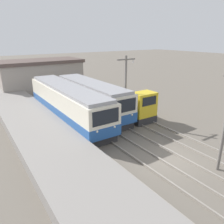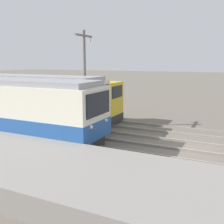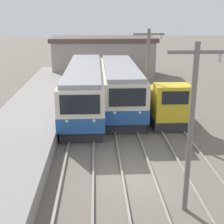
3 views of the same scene
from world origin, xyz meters
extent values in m
plane|color=#665E54|center=(0.00, 0.00, 0.00)|extent=(200.00, 200.00, 0.00)
cube|color=gray|center=(-6.25, 0.00, 0.44)|extent=(4.50, 54.00, 0.89)
cube|color=gray|center=(-3.32, 0.00, 0.07)|extent=(0.10, 60.00, 0.14)
cube|color=gray|center=(-1.88, 0.00, 0.07)|extent=(0.10, 60.00, 0.14)
cube|color=gray|center=(-0.52, 0.00, 0.07)|extent=(0.10, 60.00, 0.14)
cube|color=gray|center=(0.92, 0.00, 0.07)|extent=(0.10, 60.00, 0.14)
cube|color=gray|center=(2.48, 0.00, 0.07)|extent=(0.10, 60.00, 0.14)
cube|color=gray|center=(3.92, 0.00, 0.07)|extent=(0.10, 60.00, 0.14)
cube|color=black|center=(-2.60, 3.83, 2.46)|extent=(2.24, 0.06, 1.11)
sphere|color=silver|center=(-3.37, 3.82, 1.51)|extent=(0.18, 0.18, 0.18)
sphere|color=silver|center=(-1.83, 3.82, 1.51)|extent=(0.18, 0.18, 0.18)
cube|color=#28282B|center=(0.20, 11.26, 0.35)|extent=(2.58, 11.58, 0.70)
cube|color=silver|center=(0.20, 11.26, 1.97)|extent=(2.80, 12.06, 2.55)
cube|color=#235199|center=(0.20, 11.26, 1.16)|extent=(2.84, 12.10, 0.92)
cube|color=black|center=(0.20, 5.20, 2.48)|extent=(2.24, 0.06, 1.12)
sphere|color=silver|center=(-0.57, 5.19, 1.51)|extent=(0.18, 0.18, 0.18)
sphere|color=silver|center=(0.97, 5.19, 1.51)|extent=(0.18, 0.18, 0.18)
cube|color=#939399|center=(0.20, 11.26, 3.39)|extent=(2.46, 11.58, 0.28)
cube|color=#28282B|center=(3.20, 7.95, 0.35)|extent=(2.40, 5.01, 0.70)
cube|color=gold|center=(3.20, 6.25, 1.85)|extent=(2.28, 1.60, 2.30)
cube|color=black|center=(3.20, 5.43, 2.36)|extent=(1.68, 0.04, 0.83)
cube|color=gold|center=(3.20, 8.75, 1.40)|extent=(1.92, 3.30, 1.40)
cylinder|color=black|center=(3.20, 8.75, 2.35)|extent=(0.16, 0.16, 0.50)
cylinder|color=slate|center=(1.70, 7.16, 3.22)|extent=(0.20, 0.20, 6.43)
cube|color=slate|center=(1.70, 7.16, 6.08)|extent=(2.00, 0.12, 0.12)
cylinder|color=#B2B2B7|center=(2.50, 7.16, 5.88)|extent=(0.10, 0.10, 0.30)
camera|label=1|loc=(-10.55, -8.78, 8.01)|focal=35.00mm
camera|label=2|loc=(-13.44, -1.96, 4.46)|focal=42.00mm
camera|label=3|loc=(-1.66, -12.93, 7.28)|focal=50.00mm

